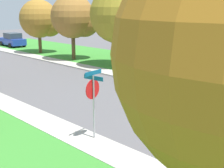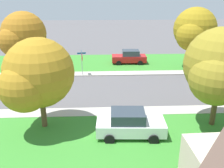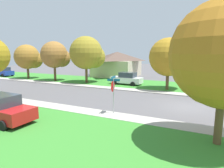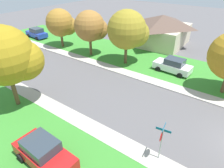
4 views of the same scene
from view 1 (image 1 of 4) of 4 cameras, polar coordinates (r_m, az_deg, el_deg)
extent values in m
cube|color=#ADA89E|center=(23.42, 1.28, 1.74)|extent=(1.40, 56.00, 0.10)
cube|color=#38842D|center=(26.93, 8.25, 3.23)|extent=(8.00, 56.00, 0.08)
cube|color=#ADA89E|center=(18.09, -19.91, -2.91)|extent=(1.40, 56.00, 0.10)
cylinder|color=#9E9EA3|center=(11.91, -3.35, -4.49)|extent=(0.07, 0.07, 2.60)
cylinder|color=red|center=(11.72, -3.58, -0.97)|extent=(0.76, 0.14, 0.76)
cylinder|color=white|center=(11.74, -3.65, -0.96)|extent=(0.66, 0.10, 0.67)
cylinder|color=red|center=(11.74, -3.67, -0.96)|extent=(0.54, 0.08, 0.55)
cube|color=#0F5B84|center=(11.54, -3.44, 2.06)|extent=(0.91, 0.15, 0.16)
cube|color=#0F5B84|center=(11.58, -3.43, 1.14)|extent=(0.15, 0.91, 0.16)
cube|color=#1E389E|center=(41.61, -17.81, 7.48)|extent=(2.09, 4.41, 0.76)
cube|color=#2D3842|center=(41.36, -17.77, 8.45)|extent=(1.74, 2.21, 0.68)
cylinder|color=black|center=(42.55, -19.60, 6.95)|extent=(0.28, 0.66, 0.64)
cylinder|color=black|center=(43.23, -17.38, 7.23)|extent=(0.28, 0.66, 0.64)
cylinder|color=black|center=(40.09, -18.19, 6.67)|extent=(0.28, 0.66, 0.64)
cylinder|color=black|center=(40.81, -15.85, 6.96)|extent=(0.28, 0.66, 0.64)
cube|color=white|center=(23.77, 13.09, 3.16)|extent=(2.02, 4.39, 0.76)
cube|color=#2D3842|center=(23.54, 13.58, 4.80)|extent=(1.71, 2.18, 0.68)
cylinder|color=black|center=(23.92, 9.19, 2.49)|extent=(0.27, 0.65, 0.64)
cylinder|color=black|center=(25.32, 11.77, 3.02)|extent=(0.27, 0.65, 0.64)
cylinder|color=black|center=(22.38, 14.47, 1.40)|extent=(0.27, 0.65, 0.64)
cylinder|color=black|center=(23.87, 16.89, 2.03)|extent=(0.27, 0.65, 0.64)
cylinder|color=brown|center=(30.13, -7.09, 6.93)|extent=(0.36, 0.36, 2.68)
sphere|color=olive|center=(29.91, -7.26, 12.19)|extent=(4.07, 4.07, 4.07)
sphere|color=olive|center=(30.02, -5.09, 11.29)|extent=(2.85, 2.85, 2.85)
cylinder|color=brown|center=(35.02, -13.07, 7.38)|extent=(0.36, 0.36, 2.31)
sphere|color=olive|center=(34.82, -13.31, 11.59)|extent=(4.07, 4.07, 4.07)
sphere|color=olive|center=(34.82, -11.42, 10.85)|extent=(2.85, 2.85, 2.85)
cylinder|color=brown|center=(26.33, 1.11, 6.06)|extent=(0.36, 0.36, 2.74)
sphere|color=olive|center=(26.07, 1.14, 12.63)|extent=(4.70, 4.70, 4.70)
sphere|color=olive|center=(26.39, 3.88, 11.34)|extent=(3.29, 3.29, 3.29)
cube|color=beige|center=(33.77, 13.54, 7.70)|extent=(8.63, 7.47, 3.00)
pyramid|color=brown|center=(33.60, 13.77, 11.60)|extent=(9.25, 8.09, 1.60)
cube|color=#51331E|center=(35.76, 8.44, 7.56)|extent=(1.00, 0.09, 2.10)
camera|label=2|loc=(35.29, 29.26, 18.39)|focal=39.77mm
camera|label=3|loc=(5.31, -98.55, -10.84)|focal=30.42mm
camera|label=4|loc=(8.20, -67.58, 48.44)|focal=31.09mm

